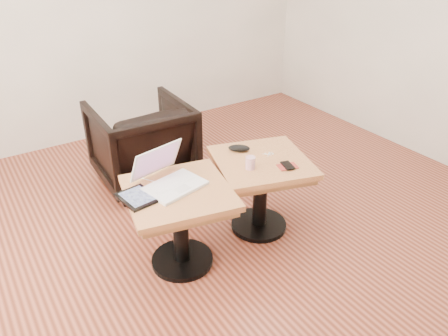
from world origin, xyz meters
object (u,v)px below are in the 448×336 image
laptop (169,178)px  armchair (142,143)px  side_table_right (261,177)px  side_table_left (179,209)px  striped_cup (250,163)px

laptop → armchair: 1.10m
side_table_right → laptop: bearing=-168.1°
side_table_right → laptop: laptop is taller
side_table_left → laptop: 0.21m
striped_cup → armchair: bearing=103.4°
side_table_left → side_table_right: size_ratio=0.95×
striped_cup → armchair: 1.20m
side_table_left → armchair: size_ratio=0.94×
side_table_left → striped_cup: 0.54m
striped_cup → laptop: bearing=168.4°
side_table_right → armchair: armchair is taller
side_table_right → striped_cup: bearing=-141.4°
laptop → striped_cup: size_ratio=4.96×
side_table_left → armchair: (0.24, 1.12, -0.07)m
side_table_left → laptop: bearing=112.0°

